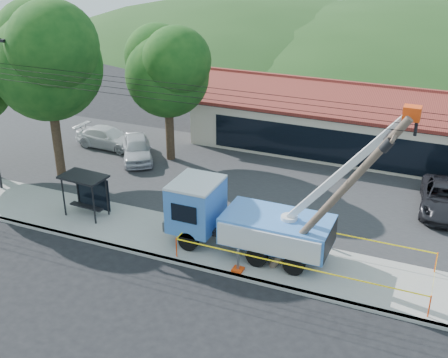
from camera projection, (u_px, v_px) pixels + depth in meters
ground at (172, 293)px, 23.88m from camera, size 120.00×120.00×0.00m
curb at (194, 266)px, 25.60m from camera, size 60.00×0.25×0.15m
sidewalk at (211, 246)px, 27.19m from camera, size 60.00×4.00×0.15m
parking_lot at (266, 183)px, 33.89m from camera, size 60.00×12.00×0.10m
strip_mall at (360, 123)px, 38.37m from camera, size 22.50×8.53×4.67m
tree_west_near at (46, 55)px, 31.73m from camera, size 7.56×6.72×10.80m
tree_lot at (167, 67)px, 34.67m from camera, size 6.30×5.60×8.94m
hill_west at (266, 40)px, 75.23m from camera, size 78.40×56.00×28.00m
utility_truck at (244, 218)px, 26.16m from camera, size 10.76×4.15×7.94m
leaning_pole at (341, 192)px, 22.70m from camera, size 5.30×1.79×7.86m
bus_shelter at (86, 185)px, 29.38m from camera, size 2.47×1.62×2.29m
caution_tape at (304, 250)px, 25.31m from camera, size 11.23×3.47×1.00m
car_silver at (138, 161)px, 37.12m from camera, size 4.09×4.84×1.56m
car_white at (109, 148)px, 39.20m from camera, size 4.84×2.13×1.38m
car_dark at (442, 212)px, 30.53m from camera, size 2.82×5.49×1.48m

